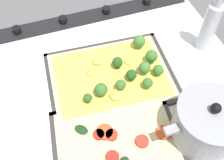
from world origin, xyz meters
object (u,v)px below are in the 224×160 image
object	(u,v)px
broccoli_pizza	(116,74)
veggie_pizza_back	(117,140)
baking_tray_front	(111,77)
baking_tray_back	(116,141)
cooking_pot	(207,124)
oil_bottle	(209,26)

from	to	relation	value
broccoli_pizza	veggie_pizza_back	world-z (taller)	broccoli_pizza
baking_tray_front	baking_tray_back	size ratio (longest dim) A/B	1.12
broccoli_pizza	veggie_pizza_back	bearing A→B (deg)	71.18
cooking_pot	oil_bottle	size ratio (longest dim) A/B	1.09
broccoli_pizza	baking_tray_front	bearing A→B (deg)	-16.48
veggie_pizza_back	oil_bottle	distance (cm)	44.36
baking_tray_front	oil_bottle	world-z (taller)	oil_bottle
baking_tray_back	cooking_pot	size ratio (longest dim) A/B	1.47
baking_tray_back	veggie_pizza_back	world-z (taller)	veggie_pizza_back
baking_tray_back	veggie_pizza_back	size ratio (longest dim) A/B	1.08
veggie_pizza_back	cooking_pot	world-z (taller)	cooking_pot
baking_tray_front	oil_bottle	bearing A→B (deg)	-175.35
baking_tray_back	oil_bottle	world-z (taller)	oil_bottle
baking_tray_front	veggie_pizza_back	bearing A→B (deg)	75.68
baking_tray_back	cooking_pot	bearing A→B (deg)	165.88
veggie_pizza_back	cooking_pot	distance (cm)	22.37
broccoli_pizza	baking_tray_back	distance (cm)	20.41
baking_tray_front	oil_bottle	size ratio (longest dim) A/B	1.80
broccoli_pizza	cooking_pot	world-z (taller)	cooking_pot
baking_tray_back	oil_bottle	xyz separation A→B (cm)	(-37.67, -22.27, 8.51)
broccoli_pizza	veggie_pizza_back	distance (cm)	20.42
veggie_pizza_back	cooking_pot	size ratio (longest dim) A/B	1.35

